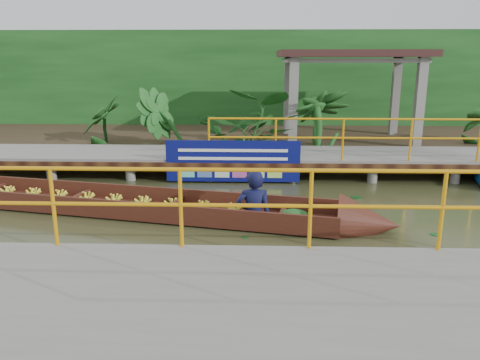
{
  "coord_description": "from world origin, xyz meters",
  "views": [
    {
      "loc": [
        0.12,
        -8.54,
        2.95
      ],
      "look_at": [
        -0.18,
        0.5,
        0.6
      ],
      "focal_mm": 35.0,
      "sensor_mm": 36.0,
      "label": 1
    }
  ],
  "objects": [
    {
      "name": "ground",
      "position": [
        0.0,
        0.0,
        0.0
      ],
      "size": [
        80.0,
        80.0,
        0.0
      ],
      "primitive_type": "plane",
      "color": "#32351A",
      "rests_on": "ground"
    },
    {
      "name": "land_strip",
      "position": [
        0.0,
        7.5,
        0.23
      ],
      "size": [
        30.0,
        8.0,
        0.45
      ],
      "primitive_type": "cube",
      "color": "#2F2317",
      "rests_on": "ground"
    },
    {
      "name": "far_dock",
      "position": [
        0.02,
        3.43,
        0.48
      ],
      "size": [
        16.0,
        2.06,
        1.66
      ],
      "color": "slate",
      "rests_on": "ground"
    },
    {
      "name": "near_dock",
      "position": [
        1.0,
        -4.2,
        0.3
      ],
      "size": [
        18.0,
        2.4,
        1.73
      ],
      "color": "slate",
      "rests_on": "ground"
    },
    {
      "name": "pavilion",
      "position": [
        3.0,
        6.3,
        2.82
      ],
      "size": [
        4.4,
        3.0,
        3.0
      ],
      "color": "slate",
      "rests_on": "ground"
    },
    {
      "name": "foliage_backdrop",
      "position": [
        0.0,
        10.0,
        2.0
      ],
      "size": [
        30.0,
        0.8,
        4.0
      ],
      "primitive_type": "cube",
      "color": "#164215",
      "rests_on": "ground"
    },
    {
      "name": "vendor_boat",
      "position": [
        -2.18,
        0.18,
        0.25
      ],
      "size": [
        10.47,
        3.18,
        2.26
      ],
      "rotation": [
        0.0,
        0.0,
        -0.21
      ],
      "color": "#3D1710",
      "rests_on": "ground"
    },
    {
      "name": "blue_banner",
      "position": [
        -0.42,
        2.48,
        0.56
      ],
      "size": [
        3.24,
        0.04,
        1.01
      ],
      "color": "#0B105E",
      "rests_on": "ground"
    },
    {
      "name": "tropical_plants",
      "position": [
        1.77,
        5.3,
        1.26
      ],
      "size": [
        14.3,
        1.3,
        1.62
      ],
      "color": "#164215",
      "rests_on": "ground"
    }
  ]
}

